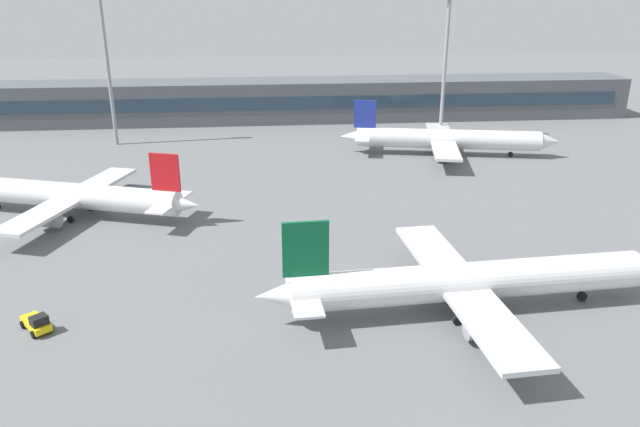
# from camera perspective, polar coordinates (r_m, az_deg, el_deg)

# --- Properties ---
(ground_plane) EXTENTS (400.00, 400.00, 0.00)m
(ground_plane) POSITION_cam_1_polar(r_m,az_deg,el_deg) (75.70, 4.14, -1.98)
(ground_plane) COLOR slate
(terminal_building) EXTENTS (143.24, 12.13, 9.00)m
(terminal_building) POSITION_cam_1_polar(r_m,az_deg,el_deg) (140.52, -0.46, 10.65)
(terminal_building) COLOR #4C5156
(terminal_building) RESTS_ON ground_plane
(airplane_near) EXTENTS (40.77, 28.45, 10.07)m
(airplane_near) POSITION_cam_1_polar(r_m,az_deg,el_deg) (59.05, 14.12, -6.19)
(airplane_near) COLOR silver
(airplane_near) RESTS_ON ground_plane
(airplane_mid) EXTENTS (37.26, 26.58, 9.48)m
(airplane_mid) POSITION_cam_1_polar(r_m,az_deg,el_deg) (87.58, -22.87, 1.60)
(airplane_mid) COLOR silver
(airplane_mid) RESTS_ON ground_plane
(airplane_far) EXTENTS (38.99, 27.54, 9.71)m
(airplane_far) POSITION_cam_1_polar(r_m,az_deg,el_deg) (112.72, 12.02, 6.85)
(airplane_far) COLOR silver
(airplane_far) RESTS_ON ground_plane
(baggage_tug_yellow) EXTENTS (3.47, 3.72, 1.75)m
(baggage_tug_yellow) POSITION_cam_1_polar(r_m,az_deg,el_deg) (60.69, -25.07, -9.30)
(baggage_tug_yellow) COLOR yellow
(baggage_tug_yellow) RESTS_ON ground_plane
(floodlight_tower_west) EXTENTS (3.20, 0.80, 27.76)m
(floodlight_tower_west) POSITION_cam_1_polar(r_m,az_deg,el_deg) (122.00, 11.72, 14.11)
(floodlight_tower_west) COLOR gray
(floodlight_tower_west) RESTS_ON ground_plane
(floodlight_tower_east) EXTENTS (3.20, 0.80, 30.28)m
(floodlight_tower_east) POSITION_cam_1_polar(r_m,az_deg,el_deg) (122.23, -19.47, 14.01)
(floodlight_tower_east) COLOR gray
(floodlight_tower_east) RESTS_ON ground_plane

